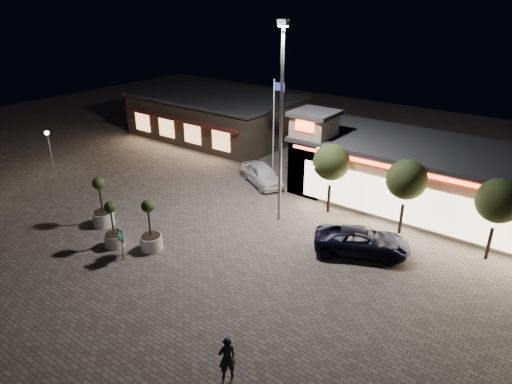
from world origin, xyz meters
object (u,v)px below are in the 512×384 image
Objects in this scene: white_sedan at (262,174)px; planter_left at (103,210)px; pickup_truck at (362,241)px; pedestrian at (227,358)px; planter_mid at (114,232)px; valet_sign at (121,238)px.

planter_left is (-4.07, -11.57, 0.21)m from white_sedan.
pedestrian is (-0.16, -11.65, 0.21)m from pickup_truck.
pedestrian is at bearing -119.95° from white_sedan.
planter_left is at bearing 155.56° from planter_mid.
pickup_truck is 1.13× the size of white_sedan.
pedestrian is 0.99× the size of valet_sign.
planter_left reaches higher than pickup_truck.
pickup_truck is 14.33m from planter_mid.
valet_sign is (1.60, -0.65, 0.47)m from planter_mid.
pickup_truck is at bearing -147.85° from pedestrian.
white_sedan is 12.89m from planter_mid.
planter_mid is (-11.75, 3.67, -0.07)m from pedestrian.
planter_mid is at bearing -158.15° from white_sedan.
planter_mid reaches higher than pickup_truck.
planter_left is (-14.66, -6.73, 0.27)m from pickup_truck.
pickup_truck is 11.64m from white_sedan.
planter_mid is at bearing -24.44° from planter_left.
white_sedan is 12.27m from planter_left.
valet_sign is (4.35, -1.90, 0.34)m from planter_left.
planter_left is at bearing 156.43° from valet_sign.
planter_mid is (-11.91, -7.98, 0.14)m from pickup_truck.
valet_sign is at bearing -22.04° from planter_mid.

